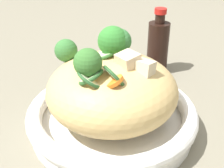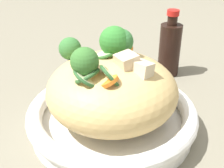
{
  "view_description": "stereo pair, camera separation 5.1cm",
  "coord_description": "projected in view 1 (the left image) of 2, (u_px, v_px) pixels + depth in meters",
  "views": [
    {
      "loc": [
        0.44,
        -0.1,
        0.34
      ],
      "look_at": [
        0.0,
        0.0,
        0.09
      ],
      "focal_mm": 48.09,
      "sensor_mm": 36.0,
      "label": 1
    },
    {
      "loc": [
        0.44,
        -0.05,
        0.34
      ],
      "look_at": [
        0.0,
        0.0,
        0.09
      ],
      "focal_mm": 48.09,
      "sensor_mm": 36.0,
      "label": 2
    }
  ],
  "objects": [
    {
      "name": "ground_plane",
      "position": [
        112.0,
        128.0,
        0.55
      ],
      "size": [
        3.0,
        3.0,
        0.0
      ],
      "primitive_type": "plane",
      "color": "#756F5C"
    },
    {
      "name": "serving_bowl",
      "position": [
        112.0,
        116.0,
        0.54
      ],
      "size": [
        0.3,
        0.3,
        0.05
      ],
      "color": "white",
      "rests_on": "ground_plane"
    },
    {
      "name": "noodle_heap",
      "position": [
        112.0,
        90.0,
        0.51
      ],
      "size": [
        0.23,
        0.23,
        0.12
      ],
      "color": "tan",
      "rests_on": "serving_bowl"
    },
    {
      "name": "broccoli_florets",
      "position": [
        99.0,
        48.0,
        0.49
      ],
      "size": [
        0.16,
        0.14,
        0.09
      ],
      "color": "#96B36F",
      "rests_on": "serving_bowl"
    },
    {
      "name": "carrot_coins",
      "position": [
        110.0,
        63.0,
        0.49
      ],
      "size": [
        0.15,
        0.11,
        0.03
      ],
      "color": "orange",
      "rests_on": "serving_bowl"
    },
    {
      "name": "zucchini_slices",
      "position": [
        100.0,
        71.0,
        0.46
      ],
      "size": [
        0.12,
        0.09,
        0.04
      ],
      "color": "beige",
      "rests_on": "serving_bowl"
    },
    {
      "name": "chicken_chunks",
      "position": [
        134.0,
        64.0,
        0.47
      ],
      "size": [
        0.06,
        0.06,
        0.03
      ],
      "color": "beige",
      "rests_on": "serving_bowl"
    },
    {
      "name": "soy_sauce_bottle",
      "position": [
        158.0,
        46.0,
        0.73
      ],
      "size": [
        0.05,
        0.05,
        0.16
      ],
      "color": "black",
      "rests_on": "ground_plane"
    }
  ]
}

